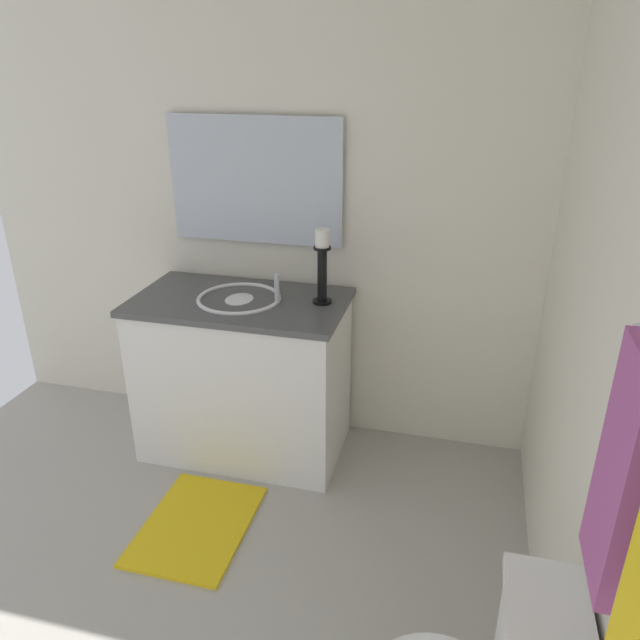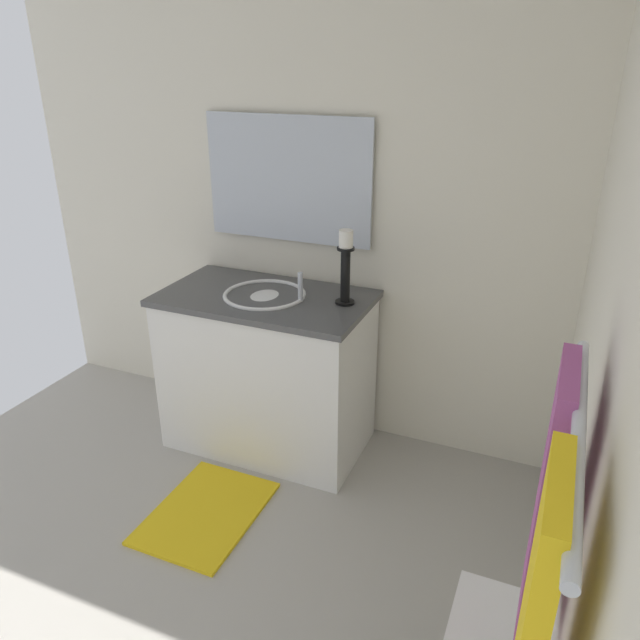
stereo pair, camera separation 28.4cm
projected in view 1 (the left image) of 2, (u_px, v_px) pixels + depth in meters
The scene contains 9 objects.
floor at pixel (134, 605), 2.27m from camera, with size 2.76×2.94×0.02m, color #B2ADA3.
wall_back at pixel (624, 356), 1.44m from camera, with size 2.76×0.04×2.45m, color silver.
wall_left at pixel (248, 200), 3.00m from camera, with size 0.04×2.94×2.45m, color silver.
vanity_cabinet at pixel (244, 376), 3.03m from camera, with size 0.58×1.02×0.83m.
sink_basin at pixel (240, 307), 2.88m from camera, with size 0.40×0.40×0.24m.
mirror at pixel (255, 181), 2.91m from camera, with size 0.02×0.87×0.61m, color silver.
candle_holder_tall at pixel (322, 264), 2.75m from camera, with size 0.09×0.09×0.35m.
towel_near_vanity at pixel (618, 471), 1.11m from camera, with size 0.20×0.03×0.50m, color #A54C8C.
bath_mat at pixel (197, 525), 2.64m from camera, with size 0.60×0.44×0.02m, color yellow.
Camera 1 is at (1.43, 1.08, 1.88)m, focal length 34.01 mm.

